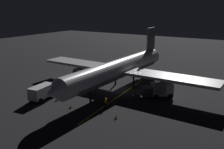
{
  "coord_description": "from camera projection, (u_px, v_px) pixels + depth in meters",
  "views": [
    {
      "loc": [
        -24.1,
        40.61,
        15.7
      ],
      "look_at": [
        0.0,
        2.0,
        3.5
      ],
      "focal_mm": 41.19,
      "sensor_mm": 36.0,
      "label": 1
    }
  ],
  "objects": [
    {
      "name": "traffic_cone_under_wing",
      "position": [
        116.0,
        117.0,
        36.84
      ],
      "size": [
        0.5,
        0.5,
        0.55
      ],
      "color": "#EA590F",
      "rests_on": "ground_plane"
    },
    {
      "name": "airliner",
      "position": [
        119.0,
        69.0,
        49.14
      ],
      "size": [
        37.23,
        36.83,
        10.91
      ],
      "color": "white",
      "rests_on": "ground_plane"
    },
    {
      "name": "ground_plane",
      "position": [
        117.0,
        90.0,
        49.69
      ],
      "size": [
        180.0,
        180.0,
        0.2
      ],
      "primitive_type": "cube",
      "color": "black"
    },
    {
      "name": "baggage_truck",
      "position": [
        44.0,
        91.0,
        44.75
      ],
      "size": [
        2.84,
        6.76,
        2.46
      ],
      "color": "silver",
      "rests_on": "ground_plane"
    },
    {
      "name": "traffic_cone_near_left",
      "position": [
        57.0,
        100.0,
        43.68
      ],
      "size": [
        0.5,
        0.5,
        0.55
      ],
      "color": "#EA590F",
      "rests_on": "ground_plane"
    },
    {
      "name": "traffic_cone_near_right",
      "position": [
        71.0,
        107.0,
        40.69
      ],
      "size": [
        0.5,
        0.5,
        0.55
      ],
      "color": "#EA590F",
      "rests_on": "ground_plane"
    },
    {
      "name": "apron_guide_stripe",
      "position": [
        116.0,
        98.0,
        45.27
      ],
      "size": [
        2.2,
        23.89,
        0.01
      ],
      "primitive_type": "cube",
      "rotation": [
        0.0,
        0.0,
        0.08
      ],
      "color": "gold",
      "rests_on": "ground_plane"
    },
    {
      "name": "ground_crew_worker",
      "position": [
        106.0,
        102.0,
        40.67
      ],
      "size": [
        0.4,
        0.4,
        1.74
      ],
      "color": "black",
      "rests_on": "ground_plane"
    },
    {
      "name": "catering_truck",
      "position": [
        159.0,
        90.0,
        45.26
      ],
      "size": [
        5.57,
        4.97,
        2.56
      ],
      "color": "silver",
      "rests_on": "ground_plane"
    }
  ]
}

